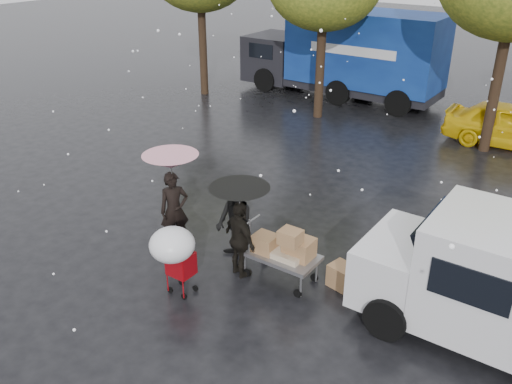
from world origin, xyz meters
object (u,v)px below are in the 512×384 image
Objects in this scene: vendor_cart at (284,249)px; blue_truck at (346,54)px; person_pink at (174,210)px; shopping_cart at (174,248)px; person_black at (240,240)px.

blue_truck reaches higher than vendor_cart.
person_pink reaches higher than shopping_cart.
person_pink is 1.90m from shopping_cart.
shopping_cart is 14.65m from blue_truck.
person_pink is 1.86m from person_black.
person_black is 1.41m from shopping_cart.
vendor_cart is 13.58m from blue_truck.
person_pink is at bearing 17.26° from person_black.
shopping_cart is 0.18× the size of blue_truck.
blue_truck is (-4.25, 12.89, 0.95)m from person_black.
person_black is (1.85, -0.12, -0.05)m from person_pink.
shopping_cart is (1.29, -1.39, 0.20)m from person_pink.
person_pink is 1.17× the size of shopping_cart.
person_pink is 1.13× the size of vendor_cart.
person_black is at bearing -157.51° from vendor_cart.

